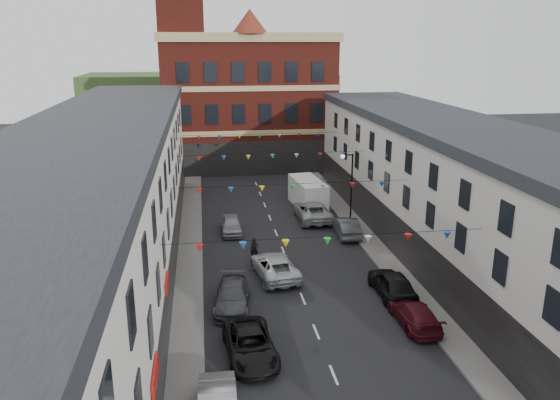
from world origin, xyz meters
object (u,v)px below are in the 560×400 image
car_left_e (231,225)px  moving_car (275,266)px  car_left_c (250,345)px  car_right_e (346,227)px  car_right_f (312,211)px  white_van (308,194)px  pedestrian (254,249)px  street_lamp (349,178)px  car_right_d (392,284)px  car_right_c (414,314)px  car_left_d (232,296)px

car_left_e → moving_car: 9.32m
car_left_c → car_right_e: car_right_e is taller
car_right_f → white_van: size_ratio=0.99×
car_left_e → car_right_f: car_right_f is taller
car_left_c → pedestrian: pedestrian is taller
street_lamp → moving_car: 13.47m
car_right_d → pedestrian: bearing=-43.1°
car_right_c → car_right_d: car_right_d is taller
car_left_d → car_right_c: bearing=-13.3°
car_left_d → moving_car: 5.00m
car_left_d → car_left_e: bearing=93.5°
car_left_c → moving_car: size_ratio=0.95×
car_right_d → car_right_e: (0.00, 10.96, -0.06)m
white_van → pedestrian: white_van is taller
street_lamp → car_left_c: (-10.29, -19.95, -3.20)m
car_right_d → car_left_c: bearing=29.8°
car_left_e → car_right_e: (9.10, -1.95, 0.05)m
car_left_d → car_left_e: car_left_d is taller
car_right_e → white_van: size_ratio=0.77×
car_right_d → pedestrian: size_ratio=2.97×
car_right_c → street_lamp: bearing=-94.2°
moving_car → car_right_f: bearing=-120.8°
car_left_c → car_right_d: size_ratio=1.06×
street_lamp → car_right_c: 18.33m
car_left_e → car_right_c: 18.85m
white_van → car_left_e: bearing=-145.9°
street_lamp → car_right_d: 14.77m
car_left_d → car_right_c: (9.80, -3.53, -0.05)m
car_left_d → car_right_c: car_left_d is taller
car_right_d → moving_car: (-6.75, 3.89, -0.08)m
white_van → car_left_c: bearing=-112.9°
street_lamp → pedestrian: 11.94m
pedestrian → street_lamp: bearing=46.0°
car_right_e → white_van: bearing=-77.2°
street_lamp → white_van: size_ratio=1.01×
car_left_e → car_right_f: (7.20, 2.46, 0.11)m
car_left_d → white_van: bearing=73.4°
car_left_d → pedestrian: 7.37m
moving_car → white_van: size_ratio=0.90×
car_left_c → car_right_c: car_left_c is taller
street_lamp → car_left_c: street_lamp is taller
car_left_c → white_van: bearing=68.7°
street_lamp → car_right_d: bearing=-94.2°
car_right_e → pedestrian: 8.74m
car_right_c → white_van: (-1.55, 22.79, 0.65)m
car_right_c → car_left_e: bearing=-62.0°
car_right_e → moving_car: size_ratio=0.86×
car_right_d → car_left_d: bearing=-0.7°
white_van → pedestrian: 13.69m
street_lamp → car_right_c: street_lamp is taller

